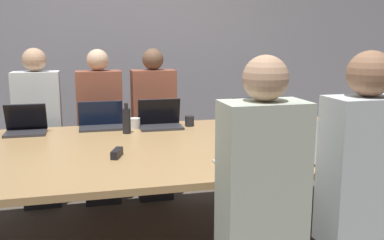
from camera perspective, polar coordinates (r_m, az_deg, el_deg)
name	(u,v)px	position (r m, az deg, el deg)	size (l,w,h in m)	color
curtain_wall	(130,48)	(4.98, -8.30, 9.42)	(12.00, 0.06, 2.80)	#9999A3
conference_table	(163,152)	(3.01, -3.91, -4.31)	(3.27, 1.67, 0.78)	tan
laptop_near_right	(326,150)	(2.70, 17.43, -3.79)	(0.33, 0.26, 0.27)	#B7B7BC
person_near_right	(361,195)	(2.41, 21.58, -9.30)	(0.40, 0.24, 1.46)	#2D2D38
bottle_near_right	(346,137)	(2.97, 19.80, -2.08)	(0.06, 0.06, 0.24)	black
laptop_near_midright	(245,157)	(2.49, 7.09, -4.89)	(0.32, 0.22, 0.22)	silver
person_near_midright	(261,210)	(2.13, 9.22, -11.71)	(0.40, 0.24, 1.44)	#2D2D38
bottle_near_midright	(276,142)	(2.74, 11.11, -2.90)	(0.08, 0.08, 0.22)	black
laptop_far_right	(250,116)	(3.79, 7.68, 0.58)	(0.32, 0.23, 0.23)	#333338
cup_far_right	(276,118)	(3.85, 11.08, 0.21)	(0.07, 0.07, 0.08)	white
laptop_far_left	(26,125)	(3.59, -21.30, -0.62)	(0.31, 0.24, 0.23)	#333338
person_far_left	(39,131)	(4.06, -19.71, -1.42)	(0.40, 0.24, 1.43)	#2D2D38
laptop_far_center	(160,119)	(3.58, -4.28, 0.09)	(0.36, 0.23, 0.24)	#333338
person_far_center	(154,127)	(4.03, -5.09, -1.00)	(0.40, 0.24, 1.42)	#2D2D38
cup_far_center	(189,121)	(3.63, -0.34, -0.14)	(0.08, 0.08, 0.09)	#232328
bottle_far_center	(126,120)	(3.38, -8.73, -0.05)	(0.06, 0.06, 0.24)	black
laptop_far_midleft	(101,120)	(3.62, -12.04, -0.06)	(0.36, 0.22, 0.22)	#333338
person_far_midleft	(100,130)	(4.00, -12.11, -1.32)	(0.40, 0.24, 1.42)	#2D2D38
cup_far_midleft	(135,123)	(3.56, -7.67, -0.46)	(0.09, 0.09, 0.09)	white
stapler	(117,153)	(2.73, -9.99, -4.38)	(0.09, 0.16, 0.05)	black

